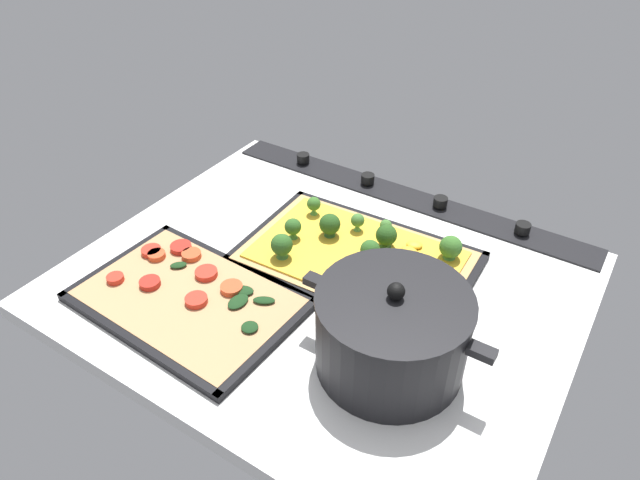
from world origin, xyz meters
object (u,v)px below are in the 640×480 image
object	(u,v)px
veggie_pizza_back	(188,294)
cooking_pot	(392,332)
baking_tray_front	(356,260)
baking_tray_back	(188,301)
broccoli_pizza	(360,253)

from	to	relation	value
veggie_pizza_back	cooking_pot	bearing A→B (deg)	-170.53
veggie_pizza_back	cooking_pot	size ratio (longest dim) A/B	1.20
baking_tray_front	cooking_pot	bearing A→B (deg)	131.55
baking_tray_front	veggie_pizza_back	distance (cm)	29.32
baking_tray_back	cooking_pot	size ratio (longest dim) A/B	1.29
broccoli_pizza	veggie_pizza_back	distance (cm)	29.89
cooking_pot	baking_tray_front	bearing A→B (deg)	-48.45
baking_tray_back	veggie_pizza_back	bearing A→B (deg)	-50.05
broccoli_pizza	veggie_pizza_back	xyz separation A→B (cm)	(18.61, 23.37, -0.93)
broccoli_pizza	baking_tray_back	world-z (taller)	broccoli_pizza
veggie_pizza_back	baking_tray_back	bearing A→B (deg)	129.95
broccoli_pizza	veggie_pizza_back	bearing A→B (deg)	51.46
broccoli_pizza	baking_tray_back	distance (cm)	30.10
baking_tray_back	cooking_pot	bearing A→B (deg)	-169.31
baking_tray_front	cooking_pot	size ratio (longest dim) A/B	1.45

